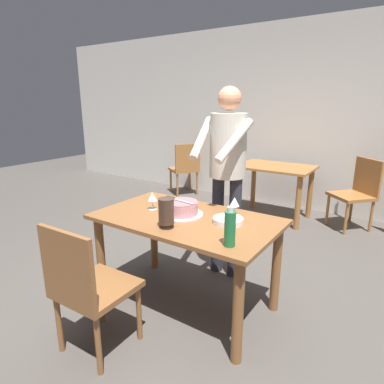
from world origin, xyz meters
name	(u,v)px	position (x,y,z in m)	size (l,w,h in m)	color
ground_plane	(186,303)	(0.00, 0.00, 0.00)	(14.00, 14.00, 0.00)	#4C4742
back_wall	(307,118)	(0.00, 3.08, 1.35)	(10.00, 0.12, 2.70)	beige
main_dining_table	(186,233)	(0.00, 0.00, 0.62)	(1.38, 0.81, 0.75)	brown
cake_on_platter	(181,209)	(-0.06, 0.02, 0.80)	(0.34, 0.34, 0.11)	silver
cake_knife	(174,199)	(-0.13, 0.03, 0.87)	(0.27, 0.05, 0.02)	silver
plate_stack	(228,220)	(0.32, 0.07, 0.77)	(0.22, 0.22, 0.04)	white
wine_glass_near	(235,202)	(0.28, 0.24, 0.85)	(0.08, 0.08, 0.14)	silver
wine_glass_far	(152,197)	(-0.33, 0.00, 0.85)	(0.08, 0.08, 0.14)	silver
water_bottle	(230,228)	(0.51, -0.27, 0.86)	(0.07, 0.07, 0.25)	#1E6B38
hurricane_lamp	(166,213)	(0.01, -0.24, 0.86)	(0.11, 0.11, 0.21)	black
person_cutting_cake	(227,163)	(0.01, 0.61, 1.08)	(0.47, 0.56, 1.72)	#2D2D38
chair_near_side	(87,285)	(-0.21, -0.78, 0.49)	(0.45, 0.45, 0.90)	brown
background_table	(275,177)	(-0.18, 2.38, 0.58)	(1.00, 0.70, 0.74)	#9E6633
background_chair_0	(357,191)	(0.84, 2.59, 0.49)	(0.62, 0.62, 0.90)	#9E6633
background_chair_2	(185,167)	(-1.87, 2.64, 0.49)	(0.61, 0.61, 0.90)	#9E6633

